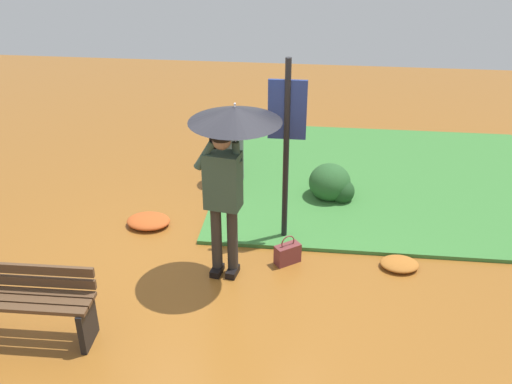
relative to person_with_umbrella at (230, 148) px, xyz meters
The scene contains 10 objects.
ground_plane 1.57m from the person_with_umbrella, 125.74° to the right, with size 18.00×18.00×0.00m, color brown.
grass_verge 3.49m from the person_with_umbrella, 53.31° to the left, with size 4.80×4.00×0.05m.
person_with_umbrella is the anchor object (origin of this frame).
info_sign_post 0.97m from the person_with_umbrella, 55.99° to the left, with size 0.44×0.07×2.30m.
handbag 1.57m from the person_with_umbrella, 22.67° to the left, with size 0.32×0.29×0.37m.
park_bench 2.52m from the person_with_umbrella, 145.63° to the right, with size 1.40×0.39×0.75m.
trash_bin 2.57m from the person_with_umbrella, 99.14° to the left, with size 0.42×0.42×0.83m.
shrub_cluster 2.55m from the person_with_umbrella, 58.86° to the left, with size 0.64×0.58×0.52m.
leaf_pile_near_person 2.45m from the person_with_umbrella, ahead, with size 0.45×0.36×0.10m.
leaf_pile_by_bench 2.14m from the person_with_umbrella, 143.99° to the left, with size 0.57×0.45×0.12m.
Camera 1 is at (1.03, -5.24, 3.97)m, focal length 41.01 mm.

